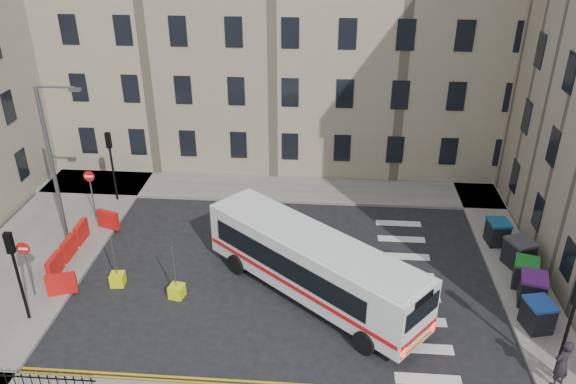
# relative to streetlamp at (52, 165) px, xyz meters

# --- Properties ---
(ground) EXTENTS (120.00, 120.00, 0.00)m
(ground) POSITION_rel_streetlamp_xyz_m (13.00, -2.00, -4.34)
(ground) COLOR black
(ground) RESTS_ON ground
(pavement_north) EXTENTS (36.00, 3.20, 0.15)m
(pavement_north) POSITION_rel_streetlamp_xyz_m (7.00, 6.60, -4.26)
(pavement_north) COLOR slate
(pavement_north) RESTS_ON ground
(pavement_east) EXTENTS (2.40, 26.00, 0.15)m
(pavement_east) POSITION_rel_streetlamp_xyz_m (22.00, 2.00, -4.26)
(pavement_east) COLOR slate
(pavement_east) RESTS_ON ground
(pavement_west) EXTENTS (6.00, 22.00, 0.15)m
(pavement_west) POSITION_rel_streetlamp_xyz_m (-1.00, -1.00, -4.26)
(pavement_west) COLOR slate
(pavement_west) RESTS_ON ground
(terrace_north) EXTENTS (38.30, 10.80, 17.20)m
(terrace_north) POSITION_rel_streetlamp_xyz_m (6.00, 13.50, 4.28)
(terrace_north) COLOR gray
(terrace_north) RESTS_ON ground
(traffic_light_east) EXTENTS (0.28, 0.22, 4.10)m
(traffic_light_east) POSITION_rel_streetlamp_xyz_m (21.60, -7.50, -1.47)
(traffic_light_east) COLOR black
(traffic_light_east) RESTS_ON pavement_east
(traffic_light_nw) EXTENTS (0.28, 0.22, 4.10)m
(traffic_light_nw) POSITION_rel_streetlamp_xyz_m (1.00, 4.50, -1.47)
(traffic_light_nw) COLOR black
(traffic_light_nw) RESTS_ON pavement_west
(traffic_light_sw) EXTENTS (0.28, 0.22, 4.10)m
(traffic_light_sw) POSITION_rel_streetlamp_xyz_m (1.00, -6.00, -1.47)
(traffic_light_sw) COLOR black
(traffic_light_sw) RESTS_ON pavement_west
(streetlamp) EXTENTS (0.50, 0.22, 8.14)m
(streetlamp) POSITION_rel_streetlamp_xyz_m (0.00, 0.00, 0.00)
(streetlamp) COLOR #595B5E
(streetlamp) RESTS_ON pavement_west
(no_entry_north) EXTENTS (0.60, 0.08, 3.00)m
(no_entry_north) POSITION_rel_streetlamp_xyz_m (0.50, 2.50, -2.26)
(no_entry_north) COLOR #595B5E
(no_entry_north) RESTS_ON pavement_west
(no_entry_south) EXTENTS (0.60, 0.08, 3.00)m
(no_entry_south) POSITION_rel_streetlamp_xyz_m (0.50, -4.50, -2.26)
(no_entry_south) COLOR #595B5E
(no_entry_south) RESTS_ON pavement_west
(roadworks_barriers) EXTENTS (1.66, 6.26, 1.00)m
(roadworks_barriers) POSITION_rel_streetlamp_xyz_m (1.16, -1.50, -3.69)
(roadworks_barriers) COLOR red
(roadworks_barriers) RESTS_ON pavement_west
(bus) EXTENTS (9.82, 8.82, 2.94)m
(bus) POSITION_rel_streetlamp_xyz_m (12.58, -3.39, -2.64)
(bus) COLOR silver
(bus) RESTS_ON ground
(wheelie_bin_a) EXTENTS (1.24, 1.35, 1.27)m
(wheelie_bin_a) POSITION_rel_streetlamp_xyz_m (21.65, -4.98, -3.54)
(wheelie_bin_a) COLOR black
(wheelie_bin_a) RESTS_ON pavement_east
(wheelie_bin_b) EXTENTS (1.36, 1.47, 1.36)m
(wheelie_bin_b) POSITION_rel_streetlamp_xyz_m (21.92, -3.36, -3.50)
(wheelie_bin_b) COLOR black
(wheelie_bin_b) RESTS_ON pavement_east
(wheelie_bin_c) EXTENTS (1.32, 1.42, 1.28)m
(wheelie_bin_c) POSITION_rel_streetlamp_xyz_m (22.00, -2.10, -3.54)
(wheelie_bin_c) COLOR black
(wheelie_bin_c) RESTS_ON pavement_east
(wheelie_bin_d) EXTENTS (1.48, 1.56, 1.37)m
(wheelie_bin_d) POSITION_rel_streetlamp_xyz_m (22.16, -0.53, -3.50)
(wheelie_bin_d) COLOR black
(wheelie_bin_d) RESTS_ON pavement_east
(wheelie_bin_e) EXTENTS (1.08, 1.22, 1.24)m
(wheelie_bin_e) POSITION_rel_streetlamp_xyz_m (21.66, 1.39, -3.56)
(wheelie_bin_e) COLOR black
(wheelie_bin_e) RESTS_ON pavement_east
(pedestrian) EXTENTS (0.85, 0.77, 1.96)m
(pedestrian) POSITION_rel_streetlamp_xyz_m (21.47, -8.01, -3.21)
(pedestrian) COLOR black
(pedestrian) RESTS_ON pavement_east
(bollard_yellow) EXTENTS (0.71, 0.71, 0.60)m
(bollard_yellow) POSITION_rel_streetlamp_xyz_m (6.69, -3.96, -4.04)
(bollard_yellow) COLOR #DDEB0D
(bollard_yellow) RESTS_ON ground
(bollard_chevron) EXTENTS (0.65, 0.65, 0.60)m
(bollard_chevron) POSITION_rel_streetlamp_xyz_m (3.81, -3.32, -4.04)
(bollard_chevron) COLOR #DDE30D
(bollard_chevron) RESTS_ON ground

